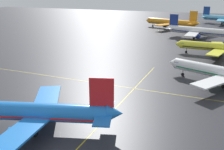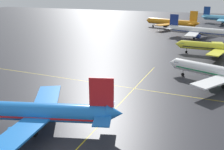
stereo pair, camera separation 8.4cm
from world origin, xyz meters
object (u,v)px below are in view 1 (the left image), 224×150
Objects in this scene: airliner_third_row at (217,47)px; airliner_far_left_stand at (199,31)px; airliner_far_right_stand at (171,22)px; airliner_front_gate at (31,112)px; airliner_second_row at (223,73)px.

airliner_third_row is 0.85× the size of airliner_far_left_stand.
airliner_far_left_stand is at bearing -57.41° from airliner_far_right_stand.
airliner_third_row is 39.45m from airliner_far_left_stand.
airliner_front_gate is 118.04m from airliner_far_left_stand.
airliner_second_row is 114.63m from airliner_far_right_stand.
airliner_far_left_stand reaches higher than airliner_front_gate.
airliner_second_row is at bearing -79.79° from airliner_far_left_stand.
airliner_front_gate is 0.87× the size of airliner_far_right_stand.
airliner_second_row is 36.79m from airliner_third_row.
airliner_far_left_stand is 40.77m from airliner_far_right_stand.
airliner_front_gate reaches higher than airliner_third_row.
airliner_front_gate is 53.54m from airliner_second_row.
airliner_third_row is at bearing -65.73° from airliner_far_right_stand.
airliner_front_gate is at bearing -99.87° from airliner_far_left_stand.
airliner_far_left_stand is at bearing 80.13° from airliner_front_gate.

